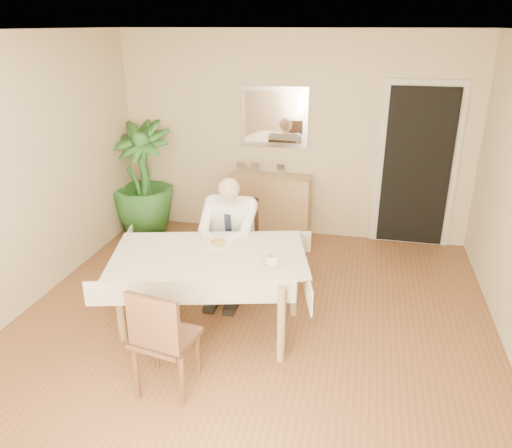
% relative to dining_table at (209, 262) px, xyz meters
% --- Properties ---
extents(room, '(5.00, 5.02, 2.60)m').
position_rel_dining_table_xyz_m(room, '(0.36, -0.05, 0.63)').
color(room, brown).
rests_on(room, ground).
extents(window, '(1.34, 0.04, 1.44)m').
position_rel_dining_table_xyz_m(window, '(0.36, -2.52, 0.78)').
color(window, beige).
rests_on(window, room).
extents(doorway, '(0.96, 0.07, 2.10)m').
position_rel_dining_table_xyz_m(doorway, '(1.91, 2.41, 0.33)').
color(doorway, beige).
rests_on(doorway, ground).
extents(mirror, '(0.86, 0.04, 0.76)m').
position_rel_dining_table_xyz_m(mirror, '(0.12, 2.42, 0.88)').
color(mirror, silver).
rests_on(mirror, room).
extents(dining_table, '(1.96, 1.44, 0.75)m').
position_rel_dining_table_xyz_m(dining_table, '(0.00, 0.00, 0.00)').
color(dining_table, tan).
rests_on(dining_table, ground).
extents(chair_far, '(0.50, 0.50, 0.95)m').
position_rel_dining_table_xyz_m(chair_far, '(-0.00, 0.89, -0.13)').
color(chair_far, '#432B1A').
rests_on(chair_far, ground).
extents(chair_near, '(0.49, 0.50, 0.90)m').
position_rel_dining_table_xyz_m(chair_near, '(-0.08, -0.94, -0.16)').
color(chair_near, '#432B1A').
rests_on(chair_near, ground).
extents(seated_man, '(0.48, 0.72, 1.24)m').
position_rel_dining_table_xyz_m(seated_man, '(0.00, 0.59, 0.02)').
color(seated_man, white).
rests_on(seated_man, ground).
extents(plate, '(0.26, 0.26, 0.02)m').
position_rel_dining_table_xyz_m(plate, '(0.03, 0.19, 0.09)').
color(plate, white).
rests_on(plate, dining_table).
extents(food, '(0.14, 0.14, 0.06)m').
position_rel_dining_table_xyz_m(food, '(0.03, 0.19, 0.11)').
color(food, olive).
rests_on(food, dining_table).
extents(knife, '(0.01, 0.13, 0.01)m').
position_rel_dining_table_xyz_m(knife, '(0.07, 0.13, 0.11)').
color(knife, silver).
rests_on(knife, dining_table).
extents(fork, '(0.01, 0.13, 0.01)m').
position_rel_dining_table_xyz_m(fork, '(-0.01, 0.13, 0.11)').
color(fork, silver).
rests_on(fork, dining_table).
extents(coffee_mug, '(0.13, 0.13, 0.10)m').
position_rel_dining_table_xyz_m(coffee_mug, '(0.59, -0.12, 0.13)').
color(coffee_mug, white).
rests_on(coffee_mug, dining_table).
extents(sideboard, '(1.04, 0.38, 0.83)m').
position_rel_dining_table_xyz_m(sideboard, '(0.12, 2.27, -0.25)').
color(sideboard, tan).
rests_on(sideboard, ground).
extents(photo_frame_left, '(0.10, 0.02, 0.14)m').
position_rel_dining_table_xyz_m(photo_frame_left, '(-0.31, 2.33, 0.23)').
color(photo_frame_left, silver).
rests_on(photo_frame_left, sideboard).
extents(photo_frame_center, '(0.10, 0.02, 0.14)m').
position_rel_dining_table_xyz_m(photo_frame_center, '(-0.11, 2.33, 0.23)').
color(photo_frame_center, silver).
rests_on(photo_frame_center, sideboard).
extents(photo_frame_right, '(0.10, 0.02, 0.14)m').
position_rel_dining_table_xyz_m(photo_frame_right, '(0.23, 2.33, 0.23)').
color(photo_frame_right, silver).
rests_on(photo_frame_right, sideboard).
extents(potted_palm, '(0.89, 0.89, 1.48)m').
position_rel_dining_table_xyz_m(potted_palm, '(-1.59, 2.07, 0.07)').
color(potted_palm, '#235720').
rests_on(potted_palm, ground).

